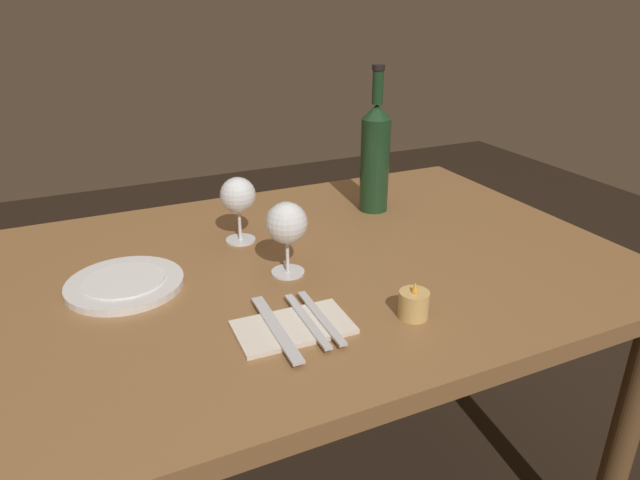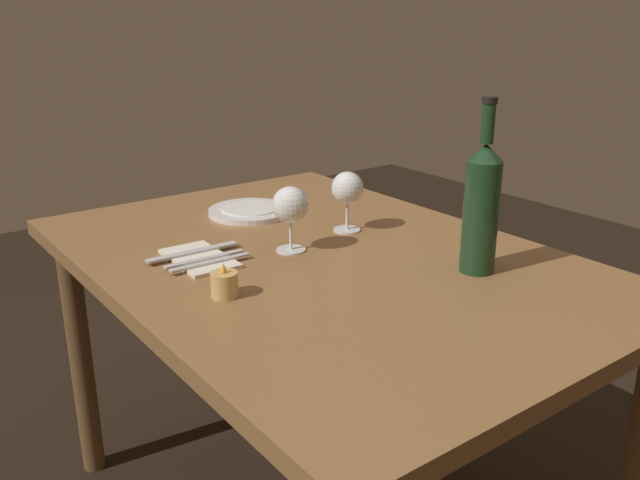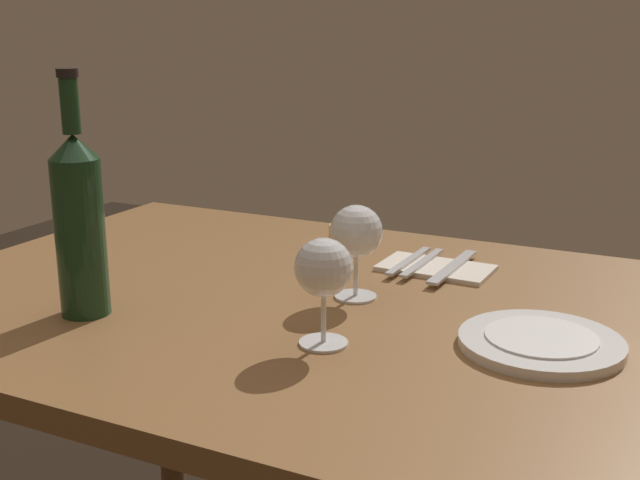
% 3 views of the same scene
% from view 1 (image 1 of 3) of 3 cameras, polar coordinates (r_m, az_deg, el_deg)
% --- Properties ---
extents(dining_table, '(1.30, 0.90, 0.74)m').
position_cam_1_polar(dining_table, '(1.22, -1.15, -5.85)').
color(dining_table, olive).
rests_on(dining_table, ground).
extents(wine_glass_left, '(0.08, 0.08, 0.15)m').
position_cam_1_polar(wine_glass_left, '(1.08, -3.37, 1.56)').
color(wine_glass_left, white).
rests_on(wine_glass_left, dining_table).
extents(wine_glass_right, '(0.08, 0.08, 0.15)m').
position_cam_1_polar(wine_glass_right, '(1.24, -8.24, 4.31)').
color(wine_glass_right, white).
rests_on(wine_glass_right, dining_table).
extents(wine_bottle, '(0.07, 0.07, 0.35)m').
position_cam_1_polar(wine_bottle, '(1.41, 5.55, 8.45)').
color(wine_bottle, '#19381E').
rests_on(wine_bottle, dining_table).
extents(votive_candle, '(0.05, 0.05, 0.07)m').
position_cam_1_polar(votive_candle, '(0.98, 9.38, -6.47)').
color(votive_candle, '#DBB266').
rests_on(votive_candle, dining_table).
extents(dinner_plate, '(0.22, 0.22, 0.02)m').
position_cam_1_polar(dinner_plate, '(1.13, -19.00, -4.16)').
color(dinner_plate, white).
rests_on(dinner_plate, dining_table).
extents(folded_napkin, '(0.19, 0.12, 0.01)m').
position_cam_1_polar(folded_napkin, '(0.95, -2.71, -8.74)').
color(folded_napkin, silver).
rests_on(folded_napkin, dining_table).
extents(fork_inner, '(0.02, 0.18, 0.00)m').
position_cam_1_polar(fork_inner, '(0.95, -1.31, -8.07)').
color(fork_inner, silver).
rests_on(fork_inner, folded_napkin).
extents(fork_outer, '(0.02, 0.18, 0.00)m').
position_cam_1_polar(fork_outer, '(0.96, 0.07, -7.74)').
color(fork_outer, silver).
rests_on(fork_outer, folded_napkin).
extents(table_knife, '(0.03, 0.21, 0.00)m').
position_cam_1_polar(table_knife, '(0.93, -4.44, -8.80)').
color(table_knife, silver).
rests_on(table_knife, folded_napkin).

